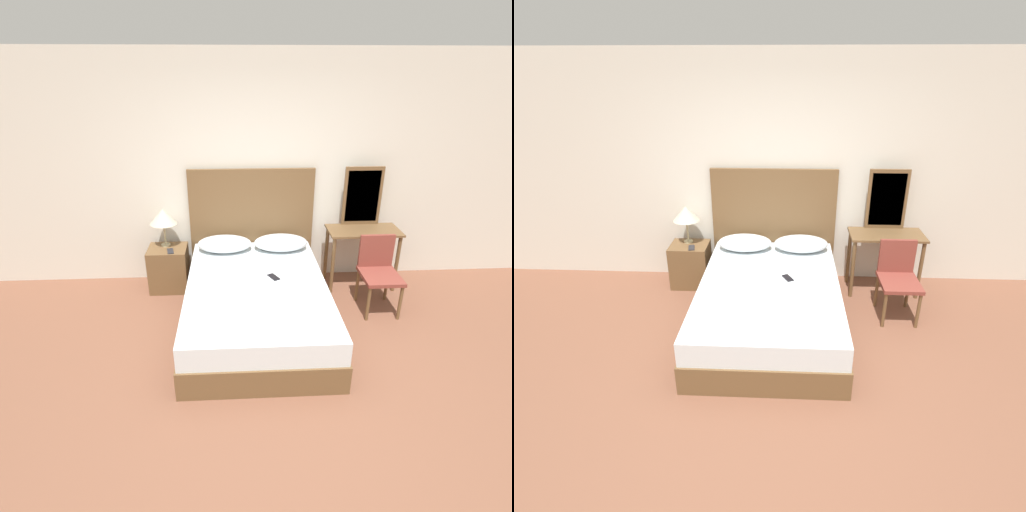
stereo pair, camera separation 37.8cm
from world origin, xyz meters
The scene contains 13 objects.
ground_plane centered at (0.00, 0.00, 0.00)m, with size 16.00×16.00×0.00m, color brown.
wall_back centered at (0.00, 2.31, 1.35)m, with size 10.00×0.06×2.70m.
bed centered at (-0.12, 1.14, 0.25)m, with size 1.44×2.13×0.50m.
headboard centered at (-0.12, 2.23, 0.71)m, with size 1.51×0.05×1.42m.
pillow_left centered at (-0.46, 1.96, 0.59)m, with size 0.64×0.39×0.17m.
pillow_right centered at (0.21, 1.96, 0.59)m, with size 0.64×0.39×0.17m.
phone_on_bed centered at (0.06, 1.24, 0.51)m, with size 0.13×0.17×0.01m.
nightstand centered at (-1.14, 1.99, 0.27)m, with size 0.46×0.40×0.54m.
table_lamp centered at (-1.17, 2.07, 0.90)m, with size 0.32×0.32×0.46m.
phone_on_nightstand centered at (-1.09, 1.89, 0.54)m, with size 0.10×0.16×0.01m.
vanity_desk centered at (1.20, 1.94, 0.59)m, with size 0.85×0.44×0.74m.
vanity_mirror centered at (1.20, 2.13, 1.09)m, with size 0.46×0.03×0.71m.
chair centered at (1.24, 1.43, 0.47)m, with size 0.41×0.47×0.82m.
Camera 2 is at (0.05, -2.41, 2.46)m, focal length 28.00 mm.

